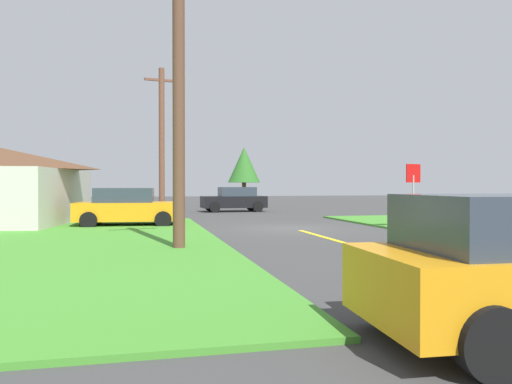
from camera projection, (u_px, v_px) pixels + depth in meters
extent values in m
plane|color=#3C3C3C|center=(293.00, 228.00, 19.82)|extent=(120.00, 120.00, 0.00)
cube|color=#418B2C|center=(6.00, 246.00, 13.77)|extent=(12.00, 20.00, 0.08)
cube|color=yellow|center=(390.00, 256.00, 12.03)|extent=(0.20, 14.00, 0.01)
cylinder|color=#9EA0A8|center=(413.00, 203.00, 19.17)|extent=(0.07, 0.07, 2.12)
cube|color=red|center=(413.00, 173.00, 19.15)|extent=(0.70, 0.21, 0.72)
cylinder|color=black|center=(396.00, 296.00, 6.16)|extent=(0.69, 0.26, 0.68)
cylinder|color=black|center=(492.00, 343.00, 4.33)|extent=(0.69, 0.26, 0.68)
cube|color=orange|center=(129.00, 211.00, 20.75)|extent=(4.39, 2.25, 0.76)
cube|color=#2D3842|center=(125.00, 195.00, 20.72)|extent=(2.46, 1.88, 0.60)
cylinder|color=black|center=(164.00, 217.00, 21.94)|extent=(0.69, 0.26, 0.68)
cylinder|color=black|center=(163.00, 220.00, 20.03)|extent=(0.69, 0.26, 0.68)
cylinder|color=black|center=(96.00, 217.00, 21.47)|extent=(0.69, 0.26, 0.68)
cylinder|color=black|center=(89.00, 220.00, 19.57)|extent=(0.69, 0.26, 0.68)
cube|color=black|center=(234.00, 202.00, 32.67)|extent=(4.29, 1.94, 0.76)
cube|color=#2D3842|center=(237.00, 192.00, 32.72)|extent=(2.39, 1.64, 0.60)
cylinder|color=black|center=(215.00, 207.00, 31.46)|extent=(0.69, 0.25, 0.68)
cylinder|color=black|center=(210.00, 206.00, 33.09)|extent=(0.69, 0.25, 0.68)
cylinder|color=black|center=(258.00, 207.00, 32.25)|extent=(0.69, 0.25, 0.68)
cylinder|color=black|center=(251.00, 206.00, 33.88)|extent=(0.69, 0.25, 0.68)
cylinder|color=brown|center=(179.00, 104.00, 13.05)|extent=(0.32, 0.32, 7.74)
cylinder|color=brown|center=(162.00, 143.00, 26.01)|extent=(0.30, 0.30, 7.89)
cube|color=brown|center=(162.00, 80.00, 25.96)|extent=(1.80, 0.40, 0.12)
cylinder|color=brown|center=(244.00, 194.00, 40.85)|extent=(0.34, 0.34, 1.98)
cone|color=#2A6623|center=(244.00, 165.00, 40.81)|extent=(2.66, 2.66, 2.92)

